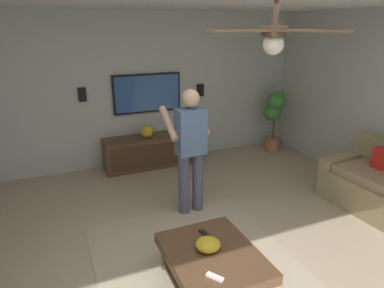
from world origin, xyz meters
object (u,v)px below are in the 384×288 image
object	(u,v)px
bowl	(208,244)
wall_speaker_right	(82,95)
potted_plant_tall	(274,112)
remote_black	(205,234)
person_standing	(190,145)
remote_white	(215,277)
coffee_table	(212,262)
vase_round	(147,131)
tv	(147,93)
wall_speaker_left	(200,90)
media_console	(154,151)
ceiling_fan	(274,35)

from	to	relation	value
bowl	wall_speaker_right	world-z (taller)	wall_speaker_right
potted_plant_tall	remote_black	world-z (taller)	potted_plant_tall
person_standing	remote_white	bearing A→B (deg)	161.28
person_standing	remote_black	size ratio (longest dim) A/B	10.93
coffee_table	vase_round	xyz separation A→B (m)	(3.08, -0.27, 0.36)
tv	wall_speaker_left	distance (m)	1.01
media_console	wall_speaker_right	bearing A→B (deg)	-103.29
vase_round	wall_speaker_left	bearing A→B (deg)	-75.95
tv	person_standing	world-z (taller)	person_standing
coffee_table	vase_round	distance (m)	3.11
vase_round	media_console	bearing A→B (deg)	-76.06
tv	potted_plant_tall	xyz separation A→B (m)	(-0.40, -2.40, -0.48)
person_standing	wall_speaker_right	xyz separation A→B (m)	(1.95, 1.06, 0.38)
media_console	vase_round	distance (m)	0.40
vase_round	ceiling_fan	world-z (taller)	ceiling_fan
media_console	tv	distance (m)	1.01
tv	person_standing	distance (m)	1.97
person_standing	wall_speaker_right	size ratio (longest dim) A/B	7.45
tv	bowl	xyz separation A→B (m)	(-3.29, 0.41, -0.80)
bowl	remote_black	world-z (taller)	bowl
potted_plant_tall	vase_round	bearing A→B (deg)	87.06
coffee_table	remote_white	xyz separation A→B (m)	(-0.31, 0.13, 0.12)
coffee_table	wall_speaker_left	xyz separation A→B (m)	(3.36, -1.40, 0.94)
tv	wall_speaker_right	distance (m)	1.08
vase_round	wall_speaker_left	xyz separation A→B (m)	(0.28, -1.13, 0.58)
wall_speaker_right	person_standing	bearing A→B (deg)	-151.57
person_standing	tv	bearing A→B (deg)	-2.73
media_console	remote_white	world-z (taller)	media_console
wall_speaker_left	remote_black	bearing A→B (deg)	156.31
bowl	remote_white	size ratio (longest dim) A/B	1.54
coffee_table	media_console	distance (m)	3.13
coffee_table	bowl	xyz separation A→B (m)	(0.06, 0.02, 0.16)
person_standing	bowl	bearing A→B (deg)	161.49
media_console	person_standing	xyz separation A→B (m)	(-1.70, 0.02, 0.66)
person_standing	wall_speaker_right	bearing A→B (deg)	26.20
coffee_table	wall_speaker_right	distance (m)	3.58
bowl	remote_white	bearing A→B (deg)	162.75
tv	ceiling_fan	distance (m)	3.56
coffee_table	tv	bearing A→B (deg)	-6.62
coffee_table	ceiling_fan	bearing A→B (deg)	-98.25
media_console	wall_speaker_left	bearing A→B (deg)	104.06
ceiling_fan	remote_black	bearing A→B (deg)	49.24
potted_plant_tall	wall_speaker_left	world-z (taller)	wall_speaker_left
remote_black	potted_plant_tall	bearing A→B (deg)	122.88
vase_round	wall_speaker_right	distance (m)	1.19
coffee_table	wall_speaker_left	distance (m)	3.76
potted_plant_tall	ceiling_fan	xyz separation A→B (m)	(-3.01, 2.34, 1.50)
remote_black	bowl	bearing A→B (deg)	-29.42
remote_black	ceiling_fan	bearing A→B (deg)	37.83
person_standing	vase_round	bearing A→B (deg)	1.13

